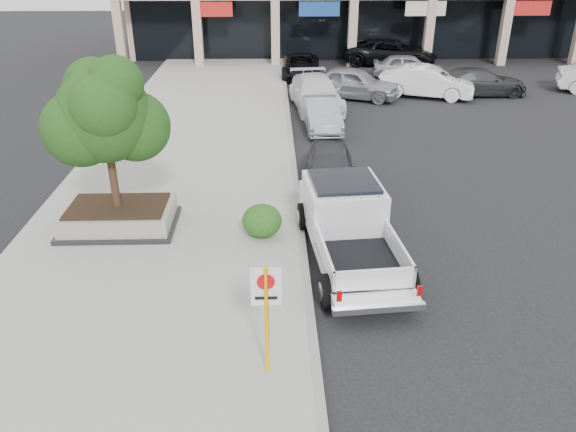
# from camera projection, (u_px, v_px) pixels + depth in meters

# --- Properties ---
(ground) EXTENTS (120.00, 120.00, 0.00)m
(ground) POSITION_uv_depth(u_px,v_px,m) (375.00, 303.00, 12.99)
(ground) COLOR black
(ground) RESTS_ON ground
(sidewalk) EXTENTS (8.00, 52.00, 0.15)m
(sidewalk) POSITION_uv_depth(u_px,v_px,m) (175.00, 197.00, 18.18)
(sidewalk) COLOR gray
(sidewalk) RESTS_ON ground
(curb) EXTENTS (0.20, 52.00, 0.15)m
(curb) POSITION_uv_depth(u_px,v_px,m) (297.00, 195.00, 18.29)
(curb) COLOR gray
(curb) RESTS_ON ground
(planter) EXTENTS (3.20, 2.20, 0.68)m
(planter) POSITION_uv_depth(u_px,v_px,m) (119.00, 216.00, 15.98)
(planter) COLOR black
(planter) RESTS_ON sidewalk
(planter_tree) EXTENTS (2.90, 2.55, 4.00)m
(planter_tree) POSITION_uv_depth(u_px,v_px,m) (111.00, 114.00, 14.82)
(planter_tree) COLOR #311F13
(planter_tree) RESTS_ON planter
(no_parking_sign) EXTENTS (0.55, 0.09, 2.30)m
(no_parking_sign) POSITION_uv_depth(u_px,v_px,m) (266.00, 306.00, 10.10)
(no_parking_sign) COLOR #F6B20C
(no_parking_sign) RESTS_ON sidewalk
(hedge) EXTENTS (1.10, 0.99, 0.93)m
(hedge) POSITION_uv_depth(u_px,v_px,m) (262.00, 221.00, 15.42)
(hedge) COLOR #1A4714
(hedge) RESTS_ON sidewalk
(pickup_truck) EXTENTS (2.68, 6.05, 1.85)m
(pickup_truck) POSITION_uv_depth(u_px,v_px,m) (351.00, 229.00, 14.30)
(pickup_truck) COLOR white
(pickup_truck) RESTS_ON ground
(curb_car_a) EXTENTS (1.88, 4.15, 1.38)m
(curb_car_a) POSITION_uv_depth(u_px,v_px,m) (330.00, 168.00, 18.81)
(curb_car_a) COLOR #303135
(curb_car_a) RESTS_ON ground
(curb_car_b) EXTENTS (1.60, 4.13, 1.34)m
(curb_car_b) POSITION_uv_depth(u_px,v_px,m) (322.00, 114.00, 24.59)
(curb_car_b) COLOR #999CA1
(curb_car_b) RESTS_ON ground
(curb_car_c) EXTENTS (2.71, 5.54, 1.55)m
(curb_car_c) POSITION_uv_depth(u_px,v_px,m) (316.00, 93.00, 27.55)
(curb_car_c) COLOR silver
(curb_car_c) RESTS_ON ground
(curb_car_d) EXTENTS (2.48, 4.95, 1.34)m
(curb_car_d) POSITION_uv_depth(u_px,v_px,m) (301.00, 66.00, 34.01)
(curb_car_d) COLOR black
(curb_car_d) RESTS_ON ground
(lot_car_a) EXTENTS (5.10, 3.56, 1.61)m
(lot_car_a) POSITION_uv_depth(u_px,v_px,m) (354.00, 83.00, 29.34)
(lot_car_a) COLOR #94959B
(lot_car_a) RESTS_ON ground
(lot_car_b) EXTENTS (5.19, 3.31, 1.61)m
(lot_car_b) POSITION_uv_depth(u_px,v_px,m) (427.00, 82.00, 29.60)
(lot_car_b) COLOR white
(lot_car_b) RESTS_ON ground
(lot_car_c) EXTENTS (4.99, 2.16, 1.43)m
(lot_car_c) POSITION_uv_depth(u_px,v_px,m) (480.00, 82.00, 30.02)
(lot_car_c) COLOR #282B2D
(lot_car_c) RESTS_ON ground
(lot_car_d) EXTENTS (6.50, 4.10, 1.67)m
(lot_car_d) POSITION_uv_depth(u_px,v_px,m) (391.00, 52.00, 37.17)
(lot_car_d) COLOR black
(lot_car_d) RESTS_ON ground
(lot_car_e) EXTENTS (4.42, 2.30, 1.44)m
(lot_car_e) POSITION_uv_depth(u_px,v_px,m) (408.00, 66.00, 33.62)
(lot_car_e) COLOR #93969A
(lot_car_e) RESTS_ON ground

